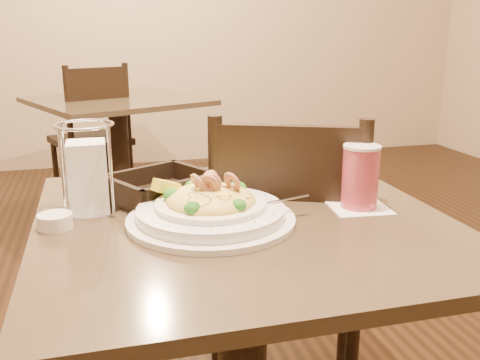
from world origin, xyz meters
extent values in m
cylinder|color=black|center=(0.00, 0.00, 0.36)|extent=(0.12, 0.12, 0.67)
cube|color=brown|center=(0.00, 0.00, 0.71)|extent=(0.90, 0.90, 0.03)
cylinder|color=black|center=(-0.18, 2.20, 0.01)|extent=(0.52, 0.52, 0.03)
cylinder|color=black|center=(-0.18, 2.20, 0.36)|extent=(0.12, 0.12, 0.67)
cube|color=brown|center=(-0.18, 2.20, 0.71)|extent=(1.18, 1.18, 0.03)
cube|color=black|center=(0.21, 0.26, 0.45)|extent=(0.55, 0.55, 0.04)
cylinder|color=black|center=(0.45, 0.35, 0.21)|extent=(0.04, 0.04, 0.43)
cylinder|color=black|center=(0.12, 0.49, 0.21)|extent=(0.04, 0.04, 0.43)
cylinder|color=black|center=(0.31, 0.02, 0.70)|extent=(0.04, 0.04, 0.46)
cylinder|color=black|center=(-0.02, 0.16, 0.70)|extent=(0.04, 0.04, 0.46)
cube|color=black|center=(0.14, 0.09, 0.80)|extent=(0.34, 0.17, 0.22)
cube|color=black|center=(-0.35, 2.35, 0.45)|extent=(0.54, 0.54, 0.04)
cylinder|color=black|center=(-0.25, 2.58, 0.21)|extent=(0.04, 0.04, 0.43)
cylinder|color=black|center=(-0.58, 2.45, 0.21)|extent=(0.04, 0.04, 0.43)
cylinder|color=black|center=(-0.12, 2.24, 0.21)|extent=(0.04, 0.04, 0.43)
cylinder|color=black|center=(-0.46, 2.11, 0.21)|extent=(0.04, 0.04, 0.43)
cylinder|color=black|center=(-0.12, 2.24, 0.70)|extent=(0.04, 0.04, 0.46)
cylinder|color=black|center=(-0.46, 2.11, 0.70)|extent=(0.04, 0.04, 0.46)
cube|color=black|center=(-0.29, 2.18, 0.80)|extent=(0.35, 0.16, 0.22)
cylinder|color=white|center=(-0.08, -0.02, 0.73)|extent=(0.37, 0.37, 0.01)
cylinder|color=white|center=(-0.08, -0.02, 0.75)|extent=(0.32, 0.32, 0.02)
cylinder|color=white|center=(-0.08, -0.02, 0.77)|extent=(0.24, 0.24, 0.01)
ellipsoid|color=#E0C952|center=(-0.08, -0.02, 0.77)|extent=(0.19, 0.19, 0.07)
cube|color=yellow|center=(-0.16, 0.05, 0.79)|extent=(0.07, 0.06, 0.05)
cube|color=silver|center=(0.08, -0.03, 0.77)|extent=(0.14, 0.02, 0.01)
cube|color=silver|center=(0.00, -0.03, 0.77)|extent=(0.04, 0.02, 0.00)
torus|color=#E0C952|center=(-0.10, 0.04, 0.80)|extent=(0.04, 0.04, 0.01)
torus|color=#E0C952|center=(-0.09, 0.00, 0.79)|extent=(0.05, 0.06, 0.02)
torus|color=#E0C952|center=(-0.06, -0.02, 0.81)|extent=(0.03, 0.04, 0.03)
torus|color=#E0C952|center=(-0.01, -0.06, 0.78)|extent=(0.05, 0.04, 0.03)
torus|color=#E0C952|center=(-0.05, 0.01, 0.79)|extent=(0.06, 0.06, 0.04)
torus|color=#E0C952|center=(-0.01, 0.00, 0.79)|extent=(0.06, 0.06, 0.03)
torus|color=#E0C952|center=(-0.04, -0.03, 0.80)|extent=(0.06, 0.06, 0.03)
torus|color=#E0C952|center=(-0.05, -0.01, 0.80)|extent=(0.07, 0.07, 0.03)
torus|color=#E0C952|center=(-0.12, 0.03, 0.79)|extent=(0.05, 0.05, 0.01)
torus|color=#E0C952|center=(-0.11, 0.02, 0.78)|extent=(0.05, 0.06, 0.03)
torus|color=#E0C952|center=(-0.06, 0.03, 0.79)|extent=(0.05, 0.06, 0.04)
torus|color=#E0C952|center=(-0.08, 0.00, 0.80)|extent=(0.04, 0.04, 0.02)
torus|color=#E0C952|center=(-0.05, -0.03, 0.78)|extent=(0.05, 0.05, 0.02)
torus|color=#E0C952|center=(-0.10, 0.00, 0.78)|extent=(0.05, 0.05, 0.01)
torus|color=#E0C952|center=(-0.09, 0.05, 0.80)|extent=(0.05, 0.07, 0.05)
torus|color=#E0C952|center=(-0.07, -0.02, 0.79)|extent=(0.06, 0.06, 0.02)
torus|color=#E0C952|center=(-0.09, -0.02, 0.79)|extent=(0.05, 0.06, 0.03)
torus|color=#E0C952|center=(-0.09, -0.01, 0.80)|extent=(0.06, 0.06, 0.02)
torus|color=#E0C952|center=(-0.07, -0.05, 0.79)|extent=(0.05, 0.05, 0.02)
torus|color=#E0C952|center=(-0.11, -0.08, 0.80)|extent=(0.06, 0.06, 0.04)
torus|color=#E0C952|center=(-0.05, 0.00, 0.78)|extent=(0.04, 0.04, 0.02)
torus|color=#E0C952|center=(-0.06, -0.07, 0.80)|extent=(0.03, 0.03, 0.01)
torus|color=tan|center=(-0.03, -0.04, 0.82)|extent=(0.05, 0.05, 0.05)
torus|color=tan|center=(-0.08, -0.04, 0.82)|extent=(0.05, 0.05, 0.05)
torus|color=tan|center=(-0.08, -0.04, 0.82)|extent=(0.05, 0.03, 0.05)
torus|color=tan|center=(-0.08, -0.02, 0.82)|extent=(0.05, 0.03, 0.05)
torus|color=tan|center=(-0.10, -0.03, 0.82)|extent=(0.05, 0.05, 0.05)
torus|color=tan|center=(-0.08, -0.04, 0.82)|extent=(0.05, 0.03, 0.05)
torus|color=tan|center=(-0.07, -0.03, 0.82)|extent=(0.05, 0.05, 0.05)
ellipsoid|color=#1C6016|center=(-0.01, 0.02, 0.78)|extent=(0.04, 0.04, 0.03)
ellipsoid|color=#1C6016|center=(-0.10, 0.06, 0.78)|extent=(0.04, 0.04, 0.03)
ellipsoid|color=#1C6016|center=(-0.15, 0.01, 0.78)|extent=(0.04, 0.04, 0.03)
ellipsoid|color=#1C6016|center=(-0.13, -0.09, 0.78)|extent=(0.04, 0.04, 0.03)
ellipsoid|color=#1C6016|center=(-0.03, -0.09, 0.78)|extent=(0.04, 0.04, 0.03)
cube|color=#266619|center=(-0.20, 0.04, 0.76)|extent=(0.00, 0.00, 0.00)
cube|color=#266619|center=(-0.01, -0.13, 0.76)|extent=(0.00, 0.00, 0.00)
cube|color=#266619|center=(-0.21, 0.04, 0.76)|extent=(0.00, 0.00, 0.00)
cube|color=#266619|center=(0.04, 0.03, 0.76)|extent=(0.00, 0.00, 0.00)
cube|color=#266619|center=(-0.10, -0.15, 0.76)|extent=(0.00, 0.00, 0.00)
cube|color=#266619|center=(0.04, -0.10, 0.76)|extent=(0.00, 0.00, 0.00)
cube|color=#266619|center=(-0.02, 0.12, 0.76)|extent=(0.00, 0.00, 0.00)
cube|color=#266619|center=(-0.16, -0.13, 0.76)|extent=(0.00, 0.00, 0.00)
cube|color=#266619|center=(-0.18, -0.11, 0.76)|extent=(0.00, 0.00, 0.00)
cube|color=#266619|center=(-0.04, 0.10, 0.76)|extent=(0.00, 0.00, 0.00)
cube|color=#266619|center=(0.06, 0.03, 0.76)|extent=(0.00, 0.00, 0.00)
cube|color=#266619|center=(0.07, -0.06, 0.76)|extent=(0.00, 0.00, 0.00)
cube|color=#266619|center=(-0.09, 0.10, 0.76)|extent=(0.00, 0.00, 0.00)
cube|color=#266619|center=(0.02, -0.09, 0.76)|extent=(0.00, 0.00, 0.00)
cube|color=white|center=(0.28, -0.01, 0.73)|extent=(0.15, 0.15, 0.00)
cylinder|color=#BB4252|center=(0.28, -0.01, 0.80)|extent=(0.08, 0.08, 0.14)
cylinder|color=white|center=(0.28, -0.01, 0.87)|extent=(0.09, 0.09, 0.01)
cube|color=black|center=(-0.16, 0.18, 0.73)|extent=(0.29, 0.27, 0.02)
cube|color=black|center=(-0.07, 0.23, 0.77)|extent=(0.10, 0.17, 0.05)
cube|color=black|center=(-0.26, 0.13, 0.77)|extent=(0.10, 0.17, 0.05)
cube|color=black|center=(-0.20, 0.26, 0.77)|extent=(0.21, 0.12, 0.05)
cube|color=black|center=(-0.12, 0.10, 0.77)|extent=(0.21, 0.12, 0.05)
cylinder|color=silver|center=(-0.33, 0.12, 0.73)|extent=(0.13, 0.13, 0.01)
torus|color=silver|center=(-0.33, 0.12, 0.93)|extent=(0.13, 0.13, 0.01)
cube|color=white|center=(-0.33, 0.12, 0.81)|extent=(0.09, 0.09, 0.16)
cylinder|color=silver|center=(-0.38, 0.07, 0.83)|extent=(0.01, 0.01, 0.20)
cylinder|color=silver|center=(-0.28, 0.07, 0.83)|extent=(0.01, 0.01, 0.20)
cylinder|color=silver|center=(-0.38, 0.17, 0.83)|extent=(0.01, 0.01, 0.20)
cylinder|color=silver|center=(-0.28, 0.17, 0.83)|extent=(0.01, 0.01, 0.20)
cylinder|color=white|center=(0.13, 0.16, 0.73)|extent=(0.20, 0.20, 0.01)
cylinder|color=white|center=(-0.40, 0.03, 0.74)|extent=(0.09, 0.09, 0.03)
camera|label=1|loc=(-0.30, -1.09, 1.13)|focal=40.00mm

